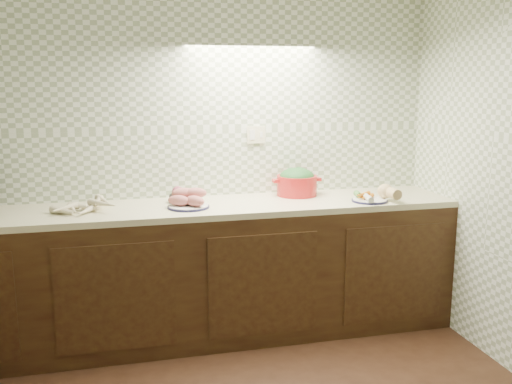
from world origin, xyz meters
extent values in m
cube|color=#96A684|center=(0.00, 1.78, 1.30)|extent=(3.60, 0.05, 2.60)
cube|color=beige|center=(0.55, 1.79, 1.32)|extent=(0.13, 0.01, 0.12)
cube|color=black|center=(0.00, 1.50, 0.43)|extent=(3.60, 0.60, 0.86)
cube|color=beige|center=(0.00, 1.50, 0.88)|extent=(3.60, 0.60, 0.04)
cone|color=beige|center=(-0.70, 1.42, 0.92)|extent=(0.16, 0.16, 0.04)
cone|color=beige|center=(-0.58, 1.51, 0.92)|extent=(0.09, 0.20, 0.05)
cone|color=beige|center=(-0.74, 1.56, 0.92)|extent=(0.06, 0.19, 0.04)
cone|color=beige|center=(-0.55, 1.54, 0.92)|extent=(0.17, 0.16, 0.05)
cone|color=beige|center=(-0.67, 1.53, 0.92)|extent=(0.10, 0.23, 0.05)
cone|color=beige|center=(-0.73, 1.55, 0.92)|extent=(0.17, 0.21, 0.04)
cone|color=beige|center=(-0.65, 1.40, 0.92)|extent=(0.07, 0.22, 0.04)
cone|color=beige|center=(-0.61, 1.42, 0.92)|extent=(0.16, 0.19, 0.05)
cone|color=beige|center=(-0.65, 1.48, 0.95)|extent=(0.13, 0.21, 0.05)
cone|color=beige|center=(-0.64, 1.44, 0.95)|extent=(0.08, 0.19, 0.04)
cone|color=beige|center=(-0.64, 1.52, 0.94)|extent=(0.11, 0.20, 0.04)
cone|color=beige|center=(-0.69, 1.55, 0.94)|extent=(0.13, 0.21, 0.05)
cylinder|color=#16153A|center=(0.02, 1.44, 0.91)|extent=(0.27, 0.27, 0.01)
cylinder|color=white|center=(0.02, 1.44, 0.91)|extent=(0.25, 0.25, 0.02)
ellipsoid|color=#AE605B|center=(-0.04, 1.44, 0.95)|extent=(0.16, 0.12, 0.07)
ellipsoid|color=#AE605B|center=(0.06, 1.40, 0.95)|extent=(0.16, 0.12, 0.07)
ellipsoid|color=#AE605B|center=(0.04, 1.49, 0.95)|extent=(0.16, 0.12, 0.07)
ellipsoid|color=#AE605B|center=(-0.01, 1.48, 0.99)|extent=(0.16, 0.12, 0.07)
ellipsoid|color=#AE605B|center=(0.07, 1.47, 0.99)|extent=(0.16, 0.12, 0.07)
cylinder|color=black|center=(-0.01, 1.62, 0.93)|extent=(0.14, 0.14, 0.05)
sphere|color=#782847|center=(-0.03, 1.62, 0.97)|extent=(0.08, 0.08, 0.08)
sphere|color=beige|center=(0.02, 1.63, 0.96)|extent=(0.05, 0.05, 0.05)
cylinder|color=red|center=(0.81, 1.66, 0.97)|extent=(0.28, 0.28, 0.14)
cube|color=red|center=(0.66, 1.66, 1.01)|extent=(0.04, 0.06, 0.02)
cube|color=red|center=(0.97, 1.66, 1.01)|extent=(0.04, 0.06, 0.02)
ellipsoid|color=#2A6327|center=(0.81, 1.66, 1.03)|extent=(0.25, 0.25, 0.14)
cylinder|color=#16153A|center=(1.22, 1.34, 0.91)|extent=(0.24, 0.24, 0.01)
cylinder|color=white|center=(1.22, 1.34, 0.91)|extent=(0.23, 0.23, 0.02)
cone|color=orange|center=(1.22, 1.37, 0.93)|extent=(0.14, 0.08, 0.03)
cone|color=orange|center=(1.22, 1.35, 0.93)|extent=(0.11, 0.12, 0.03)
cone|color=orange|center=(1.19, 1.37, 0.93)|extent=(0.12, 0.10, 0.03)
cone|color=orange|center=(1.22, 1.37, 0.95)|extent=(0.11, 0.12, 0.03)
cylinder|color=beige|center=(1.19, 1.30, 0.93)|extent=(0.06, 0.16, 0.04)
cylinder|color=#498838|center=(1.17, 1.42, 0.93)|extent=(0.06, 0.10, 0.04)
camera|label=1|loc=(-0.41, -2.09, 1.70)|focal=40.00mm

